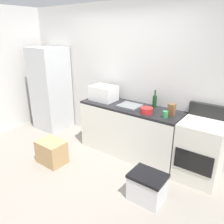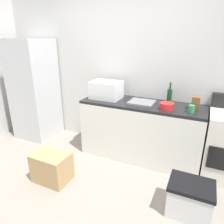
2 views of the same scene
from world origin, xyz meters
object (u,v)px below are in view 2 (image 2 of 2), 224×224
wine_bottle (169,95)px  knife_block (196,103)px  coffee_mug (191,109)px  storage_bin (190,198)px  microwave (106,90)px  refrigerator (34,90)px  cardboard_box_medium (52,167)px  mixing_bowl (167,106)px

wine_bottle → knife_block: (0.38, -0.18, -0.02)m
coffee_mug → storage_bin: coffee_mug is taller
microwave → refrigerator: bearing=-178.0°
refrigerator → coffee_mug: 2.75m
storage_bin → microwave: bearing=148.4°
microwave → cardboard_box_medium: (-0.29, -1.06, -0.84)m
coffee_mug → knife_block: bearing=76.2°
storage_bin → knife_block: bearing=96.8°
refrigerator → wine_bottle: size_ratio=5.99×
wine_bottle → mixing_bowl: wine_bottle is taller
refrigerator → wine_bottle: (2.40, 0.24, 0.11)m
refrigerator → mixing_bowl: 2.43m
microwave → wine_bottle: 0.96m
mixing_bowl → cardboard_box_medium: (-1.26, -0.92, -0.75)m
mixing_bowl → storage_bin: bearing=-58.5°
cardboard_box_medium → refrigerator: bearing=139.5°
coffee_mug → storage_bin: 1.07m
wine_bottle → cardboard_box_medium: wine_bottle is taller
coffee_mug → cardboard_box_medium: 1.97m
coffee_mug → knife_block: knife_block is taller
mixing_bowl → knife_block: bearing=22.1°
refrigerator → microwave: 1.47m
wine_bottle → coffee_mug: 0.48m
knife_block → cardboard_box_medium: bearing=-146.5°
microwave → mixing_bowl: (0.97, -0.14, -0.09)m
coffee_mug → knife_block: 0.15m
wine_bottle → cardboard_box_medium: bearing=-134.6°
wine_bottle → knife_block: size_ratio=1.67×
knife_block → cardboard_box_medium: (-1.60, -1.06, -0.80)m
refrigerator → cardboard_box_medium: (1.18, -1.00, -0.70)m
refrigerator → knife_block: refrigerator is taller
cardboard_box_medium → storage_bin: (1.71, 0.18, -0.00)m
microwave → knife_block: microwave is taller
microwave → storage_bin: 1.87m
microwave → wine_bottle: size_ratio=1.53×
mixing_bowl → refrigerator: bearing=178.0°
microwave → wine_bottle: wine_bottle is taller
microwave → coffee_mug: 1.29m
refrigerator → knife_block: size_ratio=9.98×
refrigerator → cardboard_box_medium: refrigerator is taller
refrigerator → mixing_bowl: (2.43, -0.08, 0.05)m
microwave → knife_block: (1.32, 0.00, -0.05)m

